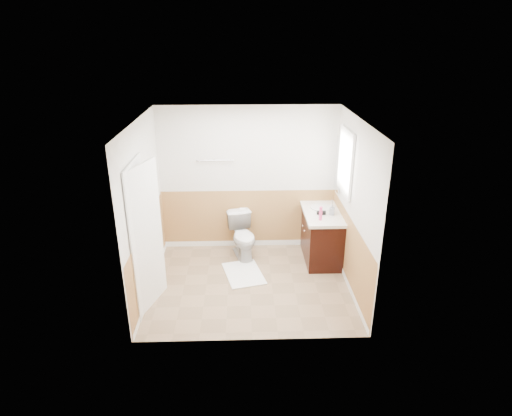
{
  "coord_description": "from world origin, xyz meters",
  "views": [
    {
      "loc": [
        -0.09,
        -5.69,
        3.59
      ],
      "look_at": [
        0.1,
        0.25,
        1.15
      ],
      "focal_mm": 30.38,
      "sensor_mm": 36.0,
      "label": 1
    }
  ],
  "objects_px": {
    "vanity_cabinet": "(321,236)",
    "soap_dispenser": "(332,209)",
    "toilet": "(243,236)",
    "bath_mat": "(244,274)",
    "lotion_bottle": "(321,214)"
  },
  "relations": [
    {
      "from": "lotion_bottle",
      "to": "soap_dispenser",
      "type": "height_order",
      "value": "lotion_bottle"
    },
    {
      "from": "toilet",
      "to": "bath_mat",
      "type": "xyz_separation_m",
      "value": [
        0.0,
        -0.62,
        -0.36
      ]
    },
    {
      "from": "bath_mat",
      "to": "soap_dispenser",
      "type": "distance_m",
      "value": 1.75
    },
    {
      "from": "vanity_cabinet",
      "to": "soap_dispenser",
      "type": "height_order",
      "value": "soap_dispenser"
    },
    {
      "from": "bath_mat",
      "to": "vanity_cabinet",
      "type": "height_order",
      "value": "vanity_cabinet"
    },
    {
      "from": "toilet",
      "to": "vanity_cabinet",
      "type": "xyz_separation_m",
      "value": [
        1.31,
        -0.1,
        0.03
      ]
    },
    {
      "from": "toilet",
      "to": "vanity_cabinet",
      "type": "relative_size",
      "value": 0.67
    },
    {
      "from": "bath_mat",
      "to": "toilet",
      "type": "bearing_deg",
      "value": 90.0
    },
    {
      "from": "bath_mat",
      "to": "soap_dispenser",
      "type": "xyz_separation_m",
      "value": [
        1.43,
        0.38,
        0.93
      ]
    },
    {
      "from": "toilet",
      "to": "soap_dispenser",
      "type": "relative_size",
      "value": 4.16
    },
    {
      "from": "toilet",
      "to": "soap_dispenser",
      "type": "bearing_deg",
      "value": -23.36
    },
    {
      "from": "bath_mat",
      "to": "vanity_cabinet",
      "type": "distance_m",
      "value": 1.46
    },
    {
      "from": "vanity_cabinet",
      "to": "soap_dispenser",
      "type": "relative_size",
      "value": 6.2
    },
    {
      "from": "bath_mat",
      "to": "lotion_bottle",
      "type": "xyz_separation_m",
      "value": [
        1.21,
        0.17,
        0.95
      ]
    },
    {
      "from": "toilet",
      "to": "lotion_bottle",
      "type": "distance_m",
      "value": 1.42
    }
  ]
}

